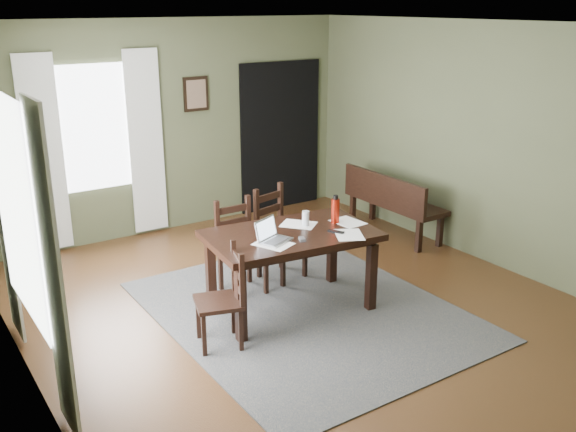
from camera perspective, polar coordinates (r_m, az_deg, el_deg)
ground at (r=6.36m, az=1.52°, el=-8.48°), size 5.00×6.00×0.01m
room_shell at (r=5.77m, az=1.67°, el=7.74°), size 5.02×6.02×2.71m
rug at (r=6.35m, az=1.52°, el=-8.39°), size 2.60×3.20×0.01m
dining_table at (r=6.12m, az=0.26°, el=-2.31°), size 1.68×1.12×0.79m
chair_end at (r=5.61m, az=-5.72°, el=-7.30°), size 0.49×0.49×0.90m
chair_back_left at (r=6.61m, az=-4.28°, el=-2.86°), size 0.43×0.43×0.97m
chair_back_right at (r=6.93m, az=-0.87°, el=-1.64°), size 0.53×0.53×1.00m
bench at (r=8.27m, az=9.15°, el=1.51°), size 0.47×1.46×0.83m
laptop at (r=5.85m, az=-1.49°, el=-1.73°), size 0.37×0.33×0.20m
computer_mouse at (r=5.86m, az=1.25°, el=-2.08°), size 0.08×0.10×0.03m
tv_remote at (r=6.09m, az=4.29°, el=-1.40°), size 0.11×0.16×0.02m
drinking_glass at (r=6.23m, az=1.58°, el=-0.23°), size 0.09×0.09×0.15m
water_bottle at (r=6.32m, az=4.23°, el=0.52°), size 0.10×0.10×0.28m
paper_a at (r=5.78m, az=-1.31°, el=-2.51°), size 0.36×0.40×0.00m
paper_b at (r=6.04m, az=5.45°, el=-1.67°), size 0.37×0.40×0.00m
paper_c at (r=6.29m, az=0.94°, el=-0.74°), size 0.40×0.41×0.00m
paper_d at (r=6.38m, az=5.34°, el=-0.54°), size 0.27×0.34×0.00m
window_left at (r=5.09m, az=-23.13°, el=0.67°), size 0.01×1.30×1.70m
window_back at (r=8.05m, az=-16.84°, el=7.50°), size 1.00×0.01×1.50m
curtain_left_near at (r=4.42m, az=-20.21°, el=-5.05°), size 0.03×0.48×2.30m
curtain_left_far at (r=5.95m, az=-24.12°, el=0.43°), size 0.03×0.48×2.30m
curtain_back_left at (r=7.92m, az=-20.88°, el=5.05°), size 0.44×0.03×2.30m
curtain_back_right at (r=8.27m, az=-12.51°, el=6.36°), size 0.44×0.03×2.30m
framed_picture at (r=8.49m, az=-8.19°, el=10.69°), size 0.34×0.03×0.44m
doorway_back at (r=9.23m, az=-0.67°, el=7.09°), size 1.30×0.03×2.10m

